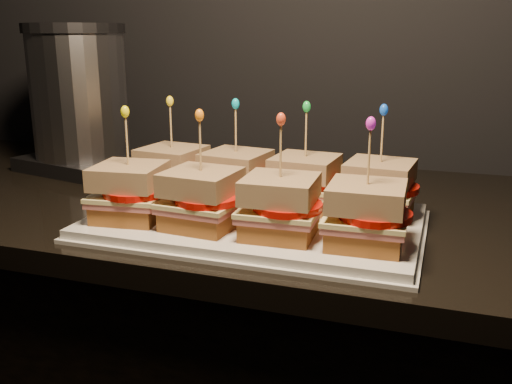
% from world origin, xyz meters
% --- Properties ---
extents(granite_slab, '(2.18, 0.65, 0.03)m').
position_xyz_m(granite_slab, '(0.11, 1.68, 0.92)').
color(granite_slab, black).
rests_on(granite_slab, cabinet).
extents(platter, '(0.47, 0.29, 0.02)m').
position_xyz_m(platter, '(-0.02, 1.54, 0.94)').
color(platter, white).
rests_on(platter, granite_slab).
extents(platter_rim, '(0.48, 0.30, 0.01)m').
position_xyz_m(platter_rim, '(-0.02, 1.54, 0.94)').
color(platter_rim, white).
rests_on(platter_rim, granite_slab).
extents(sandwich_0_bread_bot, '(0.10, 0.10, 0.03)m').
position_xyz_m(sandwich_0_bread_bot, '(-0.19, 1.60, 0.96)').
color(sandwich_0_bread_bot, brown).
rests_on(sandwich_0_bread_bot, platter).
extents(sandwich_0_ham, '(0.11, 0.11, 0.01)m').
position_xyz_m(sandwich_0_ham, '(-0.19, 1.60, 0.98)').
color(sandwich_0_ham, '#C86059').
rests_on(sandwich_0_ham, sandwich_0_bread_bot).
extents(sandwich_0_cheese, '(0.11, 0.11, 0.01)m').
position_xyz_m(sandwich_0_cheese, '(-0.19, 1.60, 0.99)').
color(sandwich_0_cheese, '#EBDE8E').
rests_on(sandwich_0_cheese, sandwich_0_ham).
extents(sandwich_0_tomato, '(0.09, 0.09, 0.01)m').
position_xyz_m(sandwich_0_tomato, '(-0.18, 1.60, 1.00)').
color(sandwich_0_tomato, red).
rests_on(sandwich_0_tomato, sandwich_0_cheese).
extents(sandwich_0_bread_top, '(0.10, 0.10, 0.03)m').
position_xyz_m(sandwich_0_bread_top, '(-0.19, 1.60, 1.02)').
color(sandwich_0_bread_top, brown).
rests_on(sandwich_0_bread_top, sandwich_0_tomato).
extents(sandwich_0_pick, '(0.00, 0.00, 0.09)m').
position_xyz_m(sandwich_0_pick, '(-0.19, 1.60, 1.06)').
color(sandwich_0_pick, tan).
rests_on(sandwich_0_pick, sandwich_0_bread_top).
extents(sandwich_0_frill, '(0.01, 0.01, 0.02)m').
position_xyz_m(sandwich_0_frill, '(-0.19, 1.60, 1.11)').
color(sandwich_0_frill, yellow).
rests_on(sandwich_0_frill, sandwich_0_pick).
extents(sandwich_1_bread_bot, '(0.10, 0.10, 0.03)m').
position_xyz_m(sandwich_1_bread_bot, '(-0.08, 1.60, 0.96)').
color(sandwich_1_bread_bot, brown).
rests_on(sandwich_1_bread_bot, platter).
extents(sandwich_1_ham, '(0.11, 0.11, 0.01)m').
position_xyz_m(sandwich_1_ham, '(-0.08, 1.60, 0.98)').
color(sandwich_1_ham, '#C86059').
rests_on(sandwich_1_ham, sandwich_1_bread_bot).
extents(sandwich_1_cheese, '(0.11, 0.11, 0.01)m').
position_xyz_m(sandwich_1_cheese, '(-0.08, 1.60, 0.99)').
color(sandwich_1_cheese, '#EBDE8E').
rests_on(sandwich_1_cheese, sandwich_1_ham).
extents(sandwich_1_tomato, '(0.09, 0.09, 0.01)m').
position_xyz_m(sandwich_1_tomato, '(-0.07, 1.60, 1.00)').
color(sandwich_1_tomato, red).
rests_on(sandwich_1_tomato, sandwich_1_cheese).
extents(sandwich_1_bread_top, '(0.10, 0.10, 0.03)m').
position_xyz_m(sandwich_1_bread_top, '(-0.08, 1.60, 1.02)').
color(sandwich_1_bread_top, brown).
rests_on(sandwich_1_bread_top, sandwich_1_tomato).
extents(sandwich_1_pick, '(0.00, 0.00, 0.09)m').
position_xyz_m(sandwich_1_pick, '(-0.08, 1.60, 1.06)').
color(sandwich_1_pick, tan).
rests_on(sandwich_1_pick, sandwich_1_bread_top).
extents(sandwich_1_frill, '(0.01, 0.01, 0.02)m').
position_xyz_m(sandwich_1_frill, '(-0.08, 1.60, 1.11)').
color(sandwich_1_frill, '#0AADBE').
rests_on(sandwich_1_frill, sandwich_1_pick).
extents(sandwich_2_bread_bot, '(0.10, 0.10, 0.03)m').
position_xyz_m(sandwich_2_bread_bot, '(0.03, 1.60, 0.96)').
color(sandwich_2_bread_bot, brown).
rests_on(sandwich_2_bread_bot, platter).
extents(sandwich_2_ham, '(0.11, 0.10, 0.01)m').
position_xyz_m(sandwich_2_ham, '(0.03, 1.60, 0.98)').
color(sandwich_2_ham, '#C86059').
rests_on(sandwich_2_ham, sandwich_2_bread_bot).
extents(sandwich_2_cheese, '(0.11, 0.11, 0.01)m').
position_xyz_m(sandwich_2_cheese, '(0.03, 1.60, 0.99)').
color(sandwich_2_cheese, '#EBDE8E').
rests_on(sandwich_2_cheese, sandwich_2_ham).
extents(sandwich_2_tomato, '(0.09, 0.09, 0.01)m').
position_xyz_m(sandwich_2_tomato, '(0.05, 1.60, 1.00)').
color(sandwich_2_tomato, red).
rests_on(sandwich_2_tomato, sandwich_2_cheese).
extents(sandwich_2_bread_top, '(0.10, 0.10, 0.03)m').
position_xyz_m(sandwich_2_bread_top, '(0.03, 1.60, 1.02)').
color(sandwich_2_bread_top, brown).
rests_on(sandwich_2_bread_top, sandwich_2_tomato).
extents(sandwich_2_pick, '(0.00, 0.00, 0.09)m').
position_xyz_m(sandwich_2_pick, '(0.03, 1.60, 1.06)').
color(sandwich_2_pick, tan).
rests_on(sandwich_2_pick, sandwich_2_bread_top).
extents(sandwich_2_frill, '(0.01, 0.01, 0.02)m').
position_xyz_m(sandwich_2_frill, '(0.03, 1.60, 1.11)').
color(sandwich_2_frill, green).
rests_on(sandwich_2_frill, sandwich_2_pick).
extents(sandwich_3_bread_bot, '(0.10, 0.10, 0.03)m').
position_xyz_m(sandwich_3_bread_bot, '(0.15, 1.60, 0.96)').
color(sandwich_3_bread_bot, brown).
rests_on(sandwich_3_bread_bot, platter).
extents(sandwich_3_ham, '(0.11, 0.10, 0.01)m').
position_xyz_m(sandwich_3_ham, '(0.15, 1.60, 0.98)').
color(sandwich_3_ham, '#C86059').
rests_on(sandwich_3_ham, sandwich_3_bread_bot).
extents(sandwich_3_cheese, '(0.11, 0.11, 0.01)m').
position_xyz_m(sandwich_3_cheese, '(0.15, 1.60, 0.99)').
color(sandwich_3_cheese, '#EBDE8E').
rests_on(sandwich_3_cheese, sandwich_3_ham).
extents(sandwich_3_tomato, '(0.09, 0.09, 0.01)m').
position_xyz_m(sandwich_3_tomato, '(0.16, 1.60, 1.00)').
color(sandwich_3_tomato, red).
rests_on(sandwich_3_tomato, sandwich_3_cheese).
extents(sandwich_3_bread_top, '(0.10, 0.10, 0.03)m').
position_xyz_m(sandwich_3_bread_top, '(0.15, 1.60, 1.02)').
color(sandwich_3_bread_top, brown).
rests_on(sandwich_3_bread_top, sandwich_3_tomato).
extents(sandwich_3_pick, '(0.00, 0.00, 0.09)m').
position_xyz_m(sandwich_3_pick, '(0.15, 1.60, 1.06)').
color(sandwich_3_pick, tan).
rests_on(sandwich_3_pick, sandwich_3_bread_top).
extents(sandwich_3_frill, '(0.01, 0.01, 0.02)m').
position_xyz_m(sandwich_3_frill, '(0.15, 1.60, 1.11)').
color(sandwich_3_frill, blue).
rests_on(sandwich_3_frill, sandwich_3_pick).
extents(sandwich_4_bread_bot, '(0.10, 0.10, 0.03)m').
position_xyz_m(sandwich_4_bread_bot, '(-0.19, 1.47, 0.96)').
color(sandwich_4_bread_bot, brown).
rests_on(sandwich_4_bread_bot, platter).
extents(sandwich_4_ham, '(0.11, 0.11, 0.01)m').
position_xyz_m(sandwich_4_ham, '(-0.19, 1.47, 0.98)').
color(sandwich_4_ham, '#C86059').
rests_on(sandwich_4_ham, sandwich_4_bread_bot).
extents(sandwich_4_cheese, '(0.11, 0.11, 0.01)m').
position_xyz_m(sandwich_4_cheese, '(-0.19, 1.47, 0.99)').
color(sandwich_4_cheese, '#EBDE8E').
rests_on(sandwich_4_cheese, sandwich_4_ham).
extents(sandwich_4_tomato, '(0.09, 0.09, 0.01)m').
position_xyz_m(sandwich_4_tomato, '(-0.18, 1.46, 1.00)').
color(sandwich_4_tomato, red).
rests_on(sandwich_4_tomato, sandwich_4_cheese).
extents(sandwich_4_bread_top, '(0.10, 0.10, 0.03)m').
position_xyz_m(sandwich_4_bread_top, '(-0.19, 1.47, 1.02)').
color(sandwich_4_bread_top, brown).
rests_on(sandwich_4_bread_top, sandwich_4_tomato).
extents(sandwich_4_pick, '(0.00, 0.00, 0.09)m').
position_xyz_m(sandwich_4_pick, '(-0.19, 1.47, 1.06)').
color(sandwich_4_pick, tan).
rests_on(sandwich_4_pick, sandwich_4_bread_top).
extents(sandwich_4_frill, '(0.01, 0.01, 0.02)m').
position_xyz_m(sandwich_4_frill, '(-0.19, 1.47, 1.11)').
color(sandwich_4_frill, yellow).
rests_on(sandwich_4_frill, sandwich_4_pick).
extents(sandwich_5_bread_bot, '(0.10, 0.10, 0.03)m').
position_xyz_m(sandwich_5_bread_bot, '(-0.08, 1.47, 0.96)').
color(sandwich_5_bread_bot, brown).
rests_on(sandwich_5_bread_bot, platter).
extents(sandwich_5_ham, '(0.11, 0.10, 0.01)m').
position_xyz_m(sandwich_5_ham, '(-0.08, 1.47, 0.98)').
color(sandwich_5_ham, '#C86059').
rests_on(sandwich_5_ham, sandwich_5_bread_bot).
extents(sandwich_5_cheese, '(0.11, 0.11, 0.01)m').
position_xyz_m(sandwich_5_cheese, '(-0.08, 1.47, 0.99)').
color(sandwich_5_cheese, '#EBDE8E').
rests_on(sandwich_5_cheese, sandwich_5_ham).
extents(sandwich_5_tomato, '(0.09, 0.09, 0.01)m').
position_xyz_m(sandwich_5_tomato, '(-0.07, 1.46, 1.00)').
color(sandwich_5_tomato, red).
rests_on(sandwich_5_tomato, sandwich_5_cheese).
extents(sandwich_5_bread_top, '(0.10, 0.10, 0.03)m').
position_xyz_m(sandwich_5_bread_top, '(-0.08, 1.47, 1.02)').
color(sandwich_5_bread_top, brown).
rests_on(sandwich_5_bread_top, sandwich_5_tomato).
extents(sandwich_5_pick, '(0.00, 0.00, 0.09)m').
position_xyz_m(sandwich_5_pick, '(-0.08, 1.47, 1.06)').
color(sandwich_5_pick, tan).
rests_on(sandwich_5_pick, sandwich_5_bread_top).
extents(sandwich_5_frill, '(0.01, 0.01, 0.02)m').
position_xyz_m(sandwich_5_frill, '(-0.08, 1.47, 1.11)').
color(sandwich_5_frill, orange).
rests_on(sandwich_5_frill, sandwich_5_pick).
extents(sandwich_6_bread_bot, '(0.09, 0.09, 0.03)m').
position_xyz_m(sandwich_6_bread_bot, '(0.03, 1.47, 0.96)').
color(sandwich_6_bread_bot, brown).
rests_on(sandwich_6_bread_bot, platter).
extents(sandwich_6_ham, '(0.10, 0.10, 0.01)m').
position_xyz_m(sandwich_6_ham, '(0.03, 1.47, 0.98)').
color(sandwich_6_ham, '#C86059').
rests_on(sandwich_6_ham, sandwich_6_bread_bot).
extents(sandwich_6_cheese, '(0.11, 0.10, 0.01)m').
position_xyz_m(sandwich_6_cheese, '(0.03, 1.47, 0.99)').
color(sandwich_6_cheese, '#EBDE8E').
rests_on(sandwich_6_cheese, sandwich_6_ham).
extents(sandwich_6_tomato, '(0.09, 0.09, 0.01)m').
position_xyz_m(sandwich_6_tomato, '(0.05, 1.46, 1.00)').
color(sandwich_6_tomato, red).
rests_on(sandwich_6_tomato, sandwich_6_cheese).
extents(sandwich_6_bread_top, '(0.10, 0.10, 0.03)m').
position_xyz_m(sandwich_6_bread_top, '(0.03, 1.47, 1.02)').
color(sandwich_6_bread_top, brown).
rests_on(sandwich_6_bread_top, sandwich_6_tomato).
extents(sandwich_6_pick, '(0.00, 0.00, 0.09)m').
position_xyz_m(sandwich_6_pick, '(0.03, 1.47, 1.06)').
color(sandwich_6_pick, tan).
rests_on(sandwich_6_pick, sandwich_6_bread_top).
extents(sandwich_6_frill, '(0.01, 0.01, 0.02)m').
position_xyz_m(sandwich_6_frill, '(0.03, 1.47, 1.11)').
color(sandwich_6_frill, '#E14220').
rests_on(sandwich_6_frill, sandwich_6_pick).
extents(sandwich_7_bread_bot, '(0.09, 0.09, 0.03)m').
position_xyz_m(sandwich_7_bread_bot, '(0.15, 1.47, 0.96)').
color(sandwich_7_bread_bot, brown).
rests_on(sandwich_7_bread_bot, platter).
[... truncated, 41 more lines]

